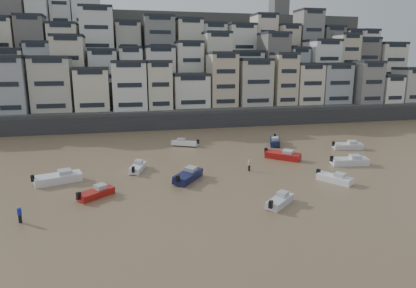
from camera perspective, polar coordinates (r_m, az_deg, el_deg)
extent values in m
cube|color=#38383A|center=(87.06, -2.65, 3.62)|extent=(140.00, 3.00, 3.50)
cube|color=#4C4C47|center=(94.80, -0.46, 4.53)|extent=(140.00, 14.00, 4.00)
cube|color=#4C4C47|center=(106.10, -1.91, 7.03)|extent=(140.00, 14.00, 10.00)
cube|color=#4C4C47|center=(117.54, -3.09, 9.53)|extent=(140.00, 14.00, 18.00)
cube|color=#4C4C47|center=(129.22, -4.08, 11.57)|extent=(140.00, 16.00, 26.00)
cube|color=#4C4C47|center=(143.03, -5.03, 12.87)|extent=(140.00, 18.00, 32.00)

